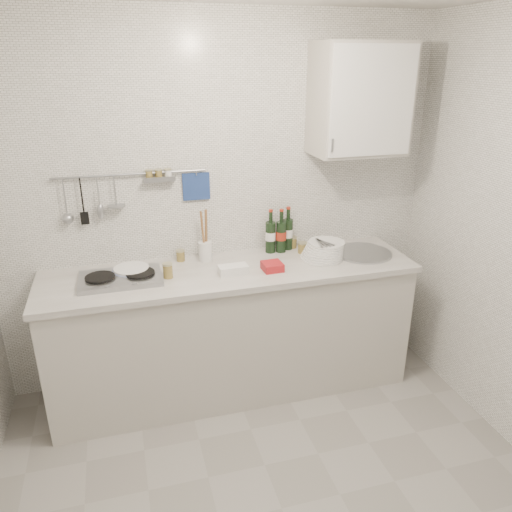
{
  "coord_description": "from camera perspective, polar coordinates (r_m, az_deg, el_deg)",
  "views": [
    {
      "loc": [
        -0.66,
        -1.82,
        2.21
      ],
      "look_at": [
        0.11,
        0.9,
        1.07
      ],
      "focal_mm": 35.0,
      "sensor_mm": 36.0,
      "label": 1
    }
  ],
  "objects": [
    {
      "name": "strawberry_punnet",
      "position": [
        3.23,
        1.87,
        -1.2
      ],
      "size": [
        0.13,
        0.13,
        0.05
      ],
      "primitive_type": "cube",
      "rotation": [
        0.0,
        0.0,
        0.04
      ],
      "color": "red",
      "rests_on": "counter"
    },
    {
      "name": "jar_c",
      "position": [
        3.52,
        5.33,
        0.97
      ],
      "size": [
        0.07,
        0.07,
        0.08
      ],
      "rotation": [
        0.0,
        0.0,
        -0.2
      ],
      "color": "olive",
      "rests_on": "counter"
    },
    {
      "name": "plate_stack_hob",
      "position": [
        3.26,
        -14.18,
        -1.7
      ],
      "size": [
        0.25,
        0.24,
        0.04
      ],
      "rotation": [
        0.0,
        0.0,
        0.03
      ],
      "color": "#516AB9",
      "rests_on": "counter"
    },
    {
      "name": "counter",
      "position": [
        3.49,
        -2.62,
        -8.75
      ],
      "size": [
        2.44,
        0.64,
        0.96
      ],
      "color": "#B3AEA5",
      "rests_on": "floor"
    },
    {
      "name": "wine_bottles",
      "position": [
        3.51,
        2.75,
        2.97
      ],
      "size": [
        0.21,
        0.11,
        0.31
      ],
      "rotation": [
        0.0,
        0.0,
        0.19
      ],
      "color": "black",
      "rests_on": "counter"
    },
    {
      "name": "jar_b",
      "position": [
        3.61,
        4.19,
        1.6
      ],
      "size": [
        0.06,
        0.06,
        0.08
      ],
      "rotation": [
        0.0,
        0.0,
        -0.14
      ],
      "color": "olive",
      "rests_on": "counter"
    },
    {
      "name": "jar_a",
      "position": [
        3.4,
        -8.62,
        0.07
      ],
      "size": [
        0.06,
        0.06,
        0.08
      ],
      "rotation": [
        0.0,
        0.0,
        0.17
      ],
      "color": "olive",
      "rests_on": "counter"
    },
    {
      "name": "wall_cabinet",
      "position": [
        3.43,
        11.8,
        17.11
      ],
      "size": [
        0.6,
        0.38,
        0.7
      ],
      "color": "#B3AEA5",
      "rests_on": "back_wall"
    },
    {
      "name": "plate_stack_sink",
      "position": [
        3.45,
        7.77,
        0.64
      ],
      "size": [
        0.32,
        0.3,
        0.12
      ],
      "rotation": [
        0.0,
        0.0,
        0.16
      ],
      "color": "white",
      "rests_on": "counter"
    },
    {
      "name": "utensil_crock",
      "position": [
        3.37,
        -5.82,
        0.83
      ],
      "size": [
        0.09,
        0.09,
        0.37
      ],
      "rotation": [
        0.0,
        0.0,
        -0.05
      ],
      "color": "white",
      "rests_on": "counter"
    },
    {
      "name": "floor",
      "position": [
        2.94,
        2.96,
        -26.87
      ],
      "size": [
        3.0,
        3.0,
        0.0
      ],
      "primitive_type": "plane",
      "color": "gray",
      "rests_on": "ground"
    },
    {
      "name": "back_wall",
      "position": [
        3.43,
        -4.12,
        5.57
      ],
      "size": [
        3.0,
        0.02,
        2.5
      ],
      "primitive_type": "cube",
      "color": "silver",
      "rests_on": "floor"
    },
    {
      "name": "jar_d",
      "position": [
        3.16,
        -10.04,
        -1.64
      ],
      "size": [
        0.06,
        0.06,
        0.1
      ],
      "rotation": [
        0.0,
        0.0,
        -0.16
      ],
      "color": "olive",
      "rests_on": "counter"
    },
    {
      "name": "wall_rail",
      "position": [
        3.29,
        -14.38,
        7.4
      ],
      "size": [
        0.98,
        0.09,
        0.34
      ],
      "color": "#93969B",
      "rests_on": "back_wall"
    },
    {
      "name": "butter_dish",
      "position": [
        3.18,
        -2.62,
        -1.57
      ],
      "size": [
        0.19,
        0.1,
        0.06
      ],
      "primitive_type": "cube",
      "rotation": [
        0.0,
        0.0,
        0.03
      ],
      "color": "white",
      "rests_on": "counter"
    }
  ]
}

